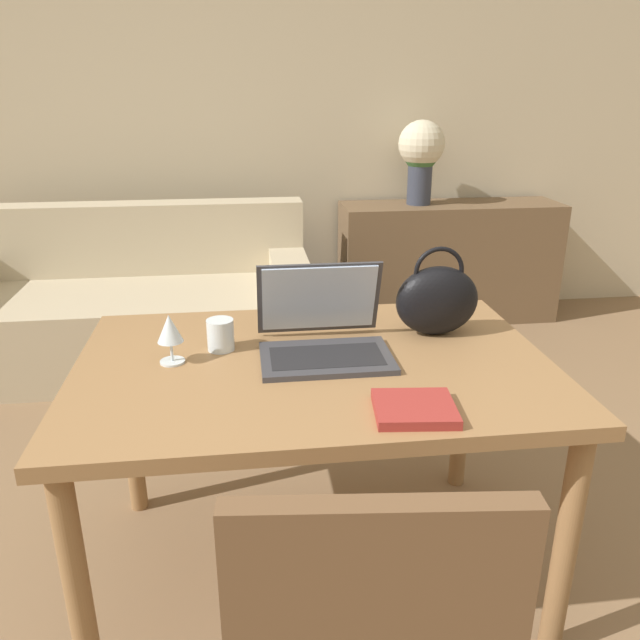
% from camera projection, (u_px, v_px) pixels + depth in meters
% --- Properties ---
extents(wall_back, '(10.00, 0.06, 2.70)m').
position_uv_depth(wall_back, '(261.00, 101.00, 3.78)').
color(wall_back, beige).
rests_on(wall_back, ground_plane).
extents(dining_table, '(1.31, 0.89, 0.72)m').
position_uv_depth(dining_table, '(314.00, 387.00, 1.76)').
color(dining_table, olive).
rests_on(dining_table, ground_plane).
extents(couch, '(1.89, 0.87, 0.82)m').
position_uv_depth(couch, '(136.00, 310.00, 3.42)').
color(couch, '#C1B293').
rests_on(couch, ground_plane).
extents(sideboard, '(1.37, 0.40, 0.75)m').
position_uv_depth(sideboard, '(448.00, 262.00, 4.01)').
color(sideboard, brown).
rests_on(sideboard, ground_plane).
extents(laptop, '(0.36, 0.33, 0.24)m').
position_uv_depth(laptop, '(323.00, 329.00, 1.78)').
color(laptop, '#38383D').
rests_on(laptop, dining_table).
extents(drinking_glass, '(0.08, 0.08, 0.09)m').
position_uv_depth(drinking_glass, '(221.00, 335.00, 1.79)').
color(drinking_glass, silver).
rests_on(drinking_glass, dining_table).
extents(wine_glass, '(0.07, 0.07, 0.14)m').
position_uv_depth(wine_glass, '(170.00, 331.00, 1.69)').
color(wine_glass, silver).
rests_on(wine_glass, dining_table).
extents(handbag, '(0.25, 0.12, 0.28)m').
position_uv_depth(handbag, '(437.00, 299.00, 1.88)').
color(handbag, black).
rests_on(handbag, dining_table).
extents(flower_vase, '(0.28, 0.28, 0.50)m').
position_uv_depth(flower_vase, '(421.00, 152.00, 3.76)').
color(flower_vase, '#333847').
rests_on(flower_vase, sideboard).
extents(book, '(0.20, 0.19, 0.02)m').
position_uv_depth(book, '(415.00, 409.00, 1.45)').
color(book, maroon).
rests_on(book, dining_table).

